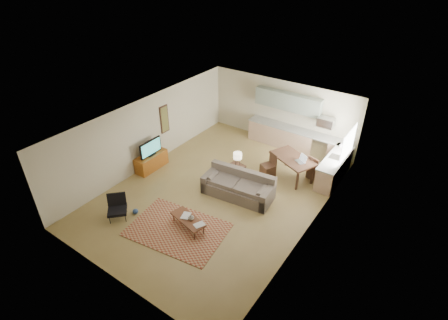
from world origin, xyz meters
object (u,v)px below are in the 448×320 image
Objects in this scene: armchair at (117,208)px; tv_credenza at (151,161)px; sofa at (238,185)px; coffee_table at (188,223)px; dining_table at (292,167)px; console_table at (237,172)px.

tv_credenza is (-1.17, 2.64, -0.07)m from armchair.
coffee_table is (-0.36, -2.17, -0.25)m from sofa.
armchair is 2.89m from tv_credenza.
dining_table is at bearing 85.75° from coffee_table.
armchair reaches higher than coffee_table.
sofa is at bearing 6.82° from tv_credenza.
coffee_table is at bearing -75.21° from console_table.
armchair is at bearing -104.88° from console_table.
tv_credenza is 0.81× the size of dining_table.
dining_table is (3.44, 5.14, 0.03)m from armchair.
tv_credenza is 5.24m from dining_table.
console_table is (-0.55, 0.80, -0.12)m from sofa.
sofa is 0.98m from console_table.
dining_table reaches higher than tv_credenza.
console_table is at bearing -116.13° from dining_table.
sofa is at bearing 93.91° from coffee_table.
tv_credenza reaches higher than coffee_table.
armchair is 0.57× the size of tv_credenza.
console_table reaches higher than coffee_table.
tv_credenza is at bearing 67.98° from armchair.
dining_table is at bearing 50.79° from console_table.
console_table is (3.07, 1.23, 0.01)m from tv_credenza.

